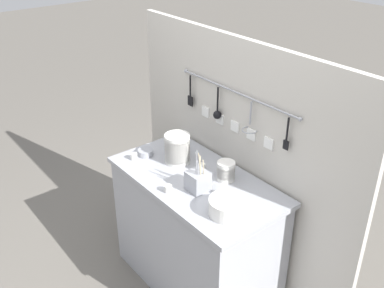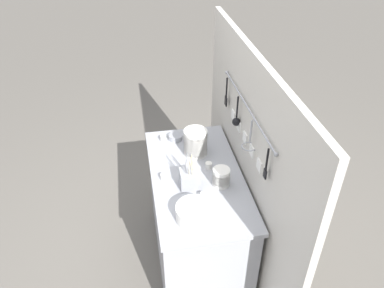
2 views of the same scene
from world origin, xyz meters
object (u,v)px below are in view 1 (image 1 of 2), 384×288
at_px(cup_back_left, 221,193).
at_px(cup_by_caddy, 173,144).
at_px(bowl_stack_nested_right, 226,171).
at_px(plate_stack, 228,207).
at_px(cup_front_right, 168,189).
at_px(cutlery_caddy, 198,181).
at_px(steel_mixing_bowl, 146,152).
at_px(bowl_stack_wide_centre, 177,149).
at_px(cup_beside_plates, 202,167).
at_px(cup_back_right, 134,157).

height_order(cup_back_left, cup_by_caddy, same).
distance_m(bowl_stack_nested_right, plate_stack, 0.35).
distance_m(cup_by_caddy, cup_front_right, 0.57).
distance_m(cutlery_caddy, cup_by_caddy, 0.57).
bearing_deg(steel_mixing_bowl, bowl_stack_nested_right, 21.13).
bearing_deg(bowl_stack_nested_right, plate_stack, -40.04).
relative_size(bowl_stack_nested_right, bowl_stack_wide_centre, 0.63).
bearing_deg(cup_by_caddy, cup_beside_plates, -6.53).
bearing_deg(cup_front_right, steel_mixing_bowl, 162.86).
distance_m(plate_stack, steel_mixing_bowl, 0.84).
relative_size(bowl_stack_nested_right, cup_by_caddy, 2.68).
relative_size(cup_back_right, cup_beside_plates, 1.00).
distance_m(cutlery_caddy, cup_beside_plates, 0.23).
bearing_deg(cup_beside_plates, cup_front_right, -77.98).
bearing_deg(cup_back_left, bowl_stack_wide_centre, 175.39).
height_order(bowl_stack_wide_centre, cup_back_right, bowl_stack_wide_centre).
relative_size(steel_mixing_bowl, cutlery_caddy, 0.39).
xyz_separation_m(cutlery_caddy, cup_by_caddy, (-0.53, 0.21, -0.04)).
distance_m(plate_stack, cup_back_right, 0.85).
distance_m(plate_stack, cup_beside_plates, 0.49).
distance_m(cutlery_caddy, cup_back_right, 0.56).
bearing_deg(cup_back_right, cup_beside_plates, 34.99).
distance_m(cup_back_right, cup_beside_plates, 0.48).
height_order(cup_beside_plates, cup_by_caddy, same).
bearing_deg(cup_back_left, steel_mixing_bowl, -173.43).
xyz_separation_m(plate_stack, steel_mixing_bowl, (-0.84, 0.00, -0.03)).
distance_m(cup_beside_plates, cup_front_right, 0.33).
bearing_deg(cup_back_left, cup_by_caddy, 168.09).
distance_m(bowl_stack_nested_right, cup_beside_plates, 0.19).
relative_size(cup_back_right, cup_by_caddy, 1.00).
height_order(bowl_stack_wide_centre, cup_by_caddy, bowl_stack_wide_centre).
xyz_separation_m(plate_stack, cutlery_caddy, (-0.29, 0.02, 0.02)).
distance_m(bowl_stack_wide_centre, cup_beside_plates, 0.21).
xyz_separation_m(bowl_stack_wide_centre, cup_back_right, (-0.21, -0.21, -0.08)).
bearing_deg(cup_by_caddy, cup_back_left, -11.91).
bearing_deg(cup_by_caddy, bowl_stack_wide_centre, -28.72).
height_order(plate_stack, steel_mixing_bowl, plate_stack).
bearing_deg(cup_front_right, plate_stack, 19.74).
xyz_separation_m(cup_back_left, cup_front_right, (-0.23, -0.22, 0.00)).
height_order(steel_mixing_bowl, cup_by_caddy, cup_by_caddy).
relative_size(plate_stack, cup_front_right, 4.76).
relative_size(cup_back_left, cup_by_caddy, 1.00).
relative_size(plate_stack, cup_by_caddy, 4.76).
height_order(cutlery_caddy, cup_front_right, cutlery_caddy).
bearing_deg(cup_back_right, steel_mixing_bowl, 91.45).
distance_m(bowl_stack_wide_centre, cup_back_right, 0.31).
distance_m(cup_back_right, cup_front_right, 0.46).
bearing_deg(plate_stack, cup_beside_plates, 157.91).
bearing_deg(cutlery_caddy, bowl_stack_wide_centre, 163.06).
xyz_separation_m(bowl_stack_wide_centre, plate_stack, (0.63, -0.12, -0.05)).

